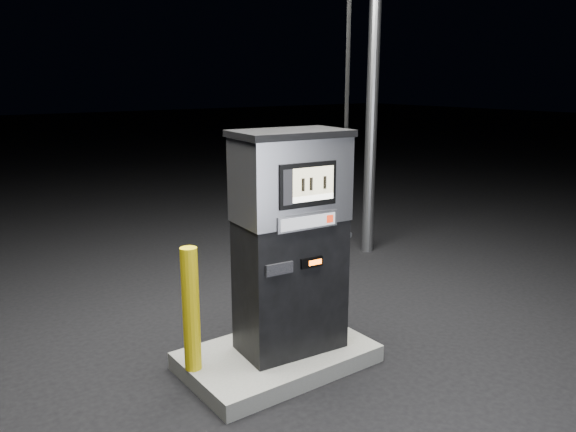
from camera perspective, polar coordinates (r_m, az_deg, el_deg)
ground at (r=5.09m, az=-1.09°, el=-14.88°), size 80.00×80.00×0.00m
pump_island at (r=5.05m, az=-1.09°, el=-14.13°), size 1.60×1.00×0.15m
fuel_dispenser at (r=4.70m, az=0.29°, el=-2.51°), size 1.06×0.64×3.92m
bollard_left at (r=4.56m, az=-9.83°, el=-9.35°), size 0.15×0.15×1.02m
bollard_right at (r=4.99m, az=5.41°, el=-7.54°), size 0.17×0.17×0.96m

